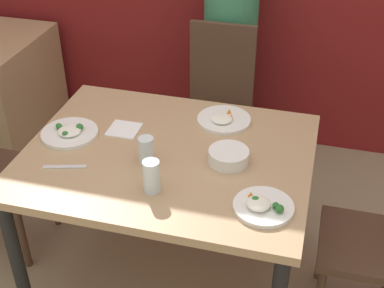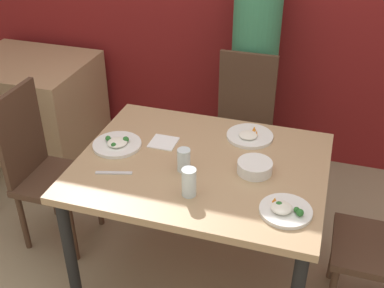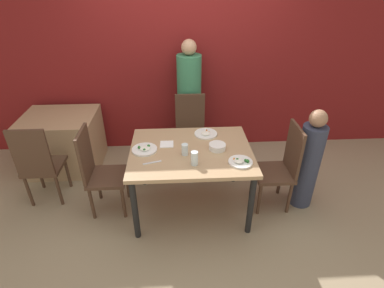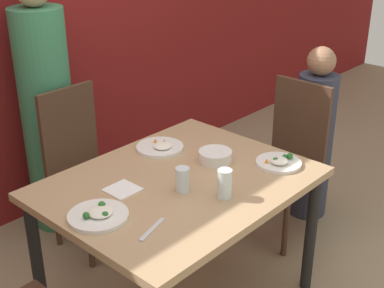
{
  "view_description": "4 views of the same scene",
  "coord_description": "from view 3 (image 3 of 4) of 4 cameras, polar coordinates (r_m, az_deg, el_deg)",
  "views": [
    {
      "loc": [
        0.59,
        -1.81,
        2.07
      ],
      "look_at": [
        0.1,
        0.05,
        0.77
      ],
      "focal_mm": 50.0,
      "sensor_mm": 36.0,
      "label": 1
    },
    {
      "loc": [
        0.55,
        -1.93,
        2.1
      ],
      "look_at": [
        -0.07,
        0.07,
        0.8
      ],
      "focal_mm": 45.0,
      "sensor_mm": 36.0,
      "label": 2
    },
    {
      "loc": [
        -0.14,
        -2.6,
        2.35
      ],
      "look_at": [
        0.01,
        -0.06,
        0.85
      ],
      "focal_mm": 28.0,
      "sensor_mm": 36.0,
      "label": 3
    },
    {
      "loc": [
        -1.63,
        -1.57,
        1.96
      ],
      "look_at": [
        -0.01,
        -0.09,
        0.96
      ],
      "focal_mm": 50.0,
      "sensor_mm": 36.0,
      "label": 4
    }
  ],
  "objects": [
    {
      "name": "person_adult",
      "position": [
        4.09,
        -0.54,
        7.45
      ],
      "size": [
        0.32,
        0.32,
        1.61
      ],
      "color": "#387F56",
      "rests_on": "ground_plane"
    },
    {
      "name": "plate_rice_child",
      "position": [
        3.33,
        2.64,
        1.98
      ],
      "size": [
        0.25,
        0.25,
        0.05
      ],
      "color": "white",
      "rests_on": "dining_table"
    },
    {
      "name": "background_table",
      "position": [
        4.31,
        -23.27,
        0.44
      ],
      "size": [
        0.92,
        0.77,
        0.73
      ],
      "color": "tan",
      "rests_on": "ground_plane"
    },
    {
      "name": "dining_table",
      "position": [
        3.1,
        -0.2,
        -2.44
      ],
      "size": [
        1.24,
        0.98,
        0.74
      ],
      "color": "tan",
      "rests_on": "ground_plane"
    },
    {
      "name": "glass_water_tall",
      "position": [
        2.95,
        -1.37,
        -1.05
      ],
      "size": [
        0.07,
        0.07,
        0.12
      ],
      "color": "silver",
      "rests_on": "dining_table"
    },
    {
      "name": "plate_rice_adult",
      "position": [
        3.08,
        -9.01,
        -0.98
      ],
      "size": [
        0.26,
        0.26,
        0.05
      ],
      "color": "white",
      "rests_on": "dining_table"
    },
    {
      "name": "plate_noodles",
      "position": [
        2.89,
        9.18,
        -3.32
      ],
      "size": [
        0.23,
        0.23,
        0.05
      ],
      "color": "white",
      "rests_on": "dining_table"
    },
    {
      "name": "person_child",
      "position": [
        3.45,
        21.18,
        -3.39
      ],
      "size": [
        0.25,
        0.25,
        1.16
      ],
      "color": "#33384C",
      "rests_on": "ground_plane"
    },
    {
      "name": "chair_empty_left",
      "position": [
        3.3,
        -17.31,
        -4.81
      ],
      "size": [
        0.4,
        0.4,
        0.98
      ],
      "rotation": [
        0.0,
        0.0,
        1.57
      ],
      "color": "#4C3323",
      "rests_on": "ground_plane"
    },
    {
      "name": "chair_background",
      "position": [
        3.66,
        -27.02,
        -3.32
      ],
      "size": [
        0.4,
        0.4,
        0.98
      ],
      "rotation": [
        0.0,
        0.0,
        3.14
      ],
      "color": "#4C3323",
      "rests_on": "ground_plane"
    },
    {
      "name": "glass_water_short",
      "position": [
        2.8,
        0.47,
        -2.74
      ],
      "size": [
        0.07,
        0.07,
        0.14
      ],
      "color": "silver",
      "rests_on": "dining_table"
    },
    {
      "name": "chair_child_spot",
      "position": [
        3.36,
        16.59,
        -4.01
      ],
      "size": [
        0.4,
        0.4,
        0.98
      ],
      "rotation": [
        0.0,
        0.0,
        -1.57
      ],
      "color": "#4C3323",
      "rests_on": "ground_plane"
    },
    {
      "name": "fork_steel",
      "position": [
        2.88,
        -7.6,
        -3.53
      ],
      "size": [
        0.18,
        0.07,
        0.01
      ],
      "color": "silver",
      "rests_on": "dining_table"
    },
    {
      "name": "wall_back",
      "position": [
        4.13,
        -1.33,
        16.56
      ],
      "size": [
        10.0,
        0.06,
        2.7
      ],
      "color": "maroon",
      "rests_on": "ground_plane"
    },
    {
      "name": "napkin_folded",
      "position": [
        3.16,
        -4.83,
        -0.03
      ],
      "size": [
        0.14,
        0.14,
        0.01
      ],
      "color": "white",
      "rests_on": "dining_table"
    },
    {
      "name": "bowl_curry",
      "position": [
        3.07,
        4.84,
        -0.44
      ],
      "size": [
        0.17,
        0.17,
        0.06
      ],
      "color": "white",
      "rests_on": "dining_table"
    },
    {
      "name": "chair_adult_spot",
      "position": [
        3.9,
        -0.28,
        2.45
      ],
      "size": [
        0.4,
        0.4,
        0.98
      ],
      "color": "#4C3323",
      "rests_on": "ground_plane"
    },
    {
      "name": "ground_plane",
      "position": [
        3.51,
        -0.18,
        -11.51
      ],
      "size": [
        10.0,
        10.0,
        0.0
      ],
      "primitive_type": "plane",
      "color": "#998466"
    }
  ]
}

